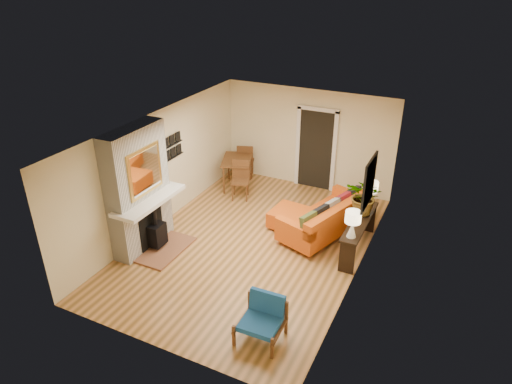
# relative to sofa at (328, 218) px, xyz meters

# --- Properties ---
(room_shell) EXTENTS (6.50, 6.50, 6.50)m
(room_shell) POSITION_rel_sofa_xyz_m (-0.70, 1.53, 0.86)
(room_shell) COLOR tan
(room_shell) RESTS_ON ground
(fireplace) EXTENTS (1.09, 1.68, 2.60)m
(fireplace) POSITION_rel_sofa_xyz_m (-3.30, -2.10, 0.86)
(fireplace) COLOR white
(fireplace) RESTS_ON ground
(sofa) EXTENTS (1.60, 2.41, 0.88)m
(sofa) POSITION_rel_sofa_xyz_m (0.00, 0.00, 0.00)
(sofa) COLOR silver
(sofa) RESTS_ON ground
(ottoman) EXTENTS (0.89, 0.89, 0.41)m
(ottoman) POSITION_rel_sofa_xyz_m (-0.84, -0.08, -0.15)
(ottoman) COLOR silver
(ottoman) RESTS_ON ground
(blue_chair) EXTENTS (0.71, 0.70, 0.72)m
(blue_chair) POSITION_rel_sofa_xyz_m (0.03, -3.39, 0.00)
(blue_chair) COLOR brown
(blue_chair) RESTS_ON ground
(dining_table) EXTENTS (1.20, 1.83, 0.97)m
(dining_table) POSITION_rel_sofa_xyz_m (-2.82, 1.26, 0.25)
(dining_table) COLOR brown
(dining_table) RESTS_ON ground
(console_table) EXTENTS (0.34, 1.85, 0.72)m
(console_table) POSITION_rel_sofa_xyz_m (0.77, -0.35, 0.19)
(console_table) COLOR black
(console_table) RESTS_ON ground
(lamp_near) EXTENTS (0.30, 0.30, 0.54)m
(lamp_near) POSITION_rel_sofa_xyz_m (0.77, -1.04, 0.68)
(lamp_near) COLOR white
(lamp_near) RESTS_ON console_table
(lamp_far) EXTENTS (0.30, 0.30, 0.54)m
(lamp_far) POSITION_rel_sofa_xyz_m (0.77, 0.38, 0.68)
(lamp_far) COLOR white
(lamp_far) RESTS_ON console_table
(houseplant) EXTENTS (0.83, 0.75, 0.81)m
(houseplant) POSITION_rel_sofa_xyz_m (0.76, -0.07, 0.75)
(houseplant) COLOR #1E5919
(houseplant) RESTS_ON console_table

